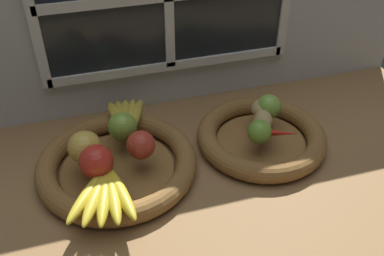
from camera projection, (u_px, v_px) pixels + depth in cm
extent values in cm
cube|color=olive|center=(201.00, 169.00, 103.84)|extent=(140.00, 90.00, 3.00)
cube|color=silver|center=(166.00, 6.00, 109.28)|extent=(140.00, 3.00, 55.00)
cube|color=white|center=(31.00, 11.00, 98.00)|extent=(2.40, 1.20, 40.40)
cube|color=white|center=(171.00, 65.00, 116.72)|extent=(64.00, 1.20, 2.40)
cylinder|color=brown|center=(118.00, 170.00, 100.81)|extent=(26.16, 26.16, 1.00)
torus|color=brown|center=(117.00, 164.00, 99.68)|extent=(36.66, 36.66, 4.75)
cylinder|color=brown|center=(260.00, 142.00, 108.93)|extent=(22.26, 22.26, 1.00)
torus|color=brown|center=(261.00, 136.00, 107.80)|extent=(31.90, 31.90, 4.75)
sphere|color=#7AA338|center=(122.00, 127.00, 101.33)|extent=(6.80, 6.80, 6.80)
sphere|color=red|center=(96.00, 161.00, 91.17)|extent=(7.32, 7.32, 7.32)
sphere|color=#B73828|center=(141.00, 145.00, 96.19)|extent=(6.49, 6.49, 6.49)
sphere|color=gold|center=(85.00, 147.00, 94.81)|extent=(7.41, 7.41, 7.41)
ellipsoid|color=gold|center=(89.00, 194.00, 86.90)|extent=(11.66, 15.30, 2.68)
ellipsoid|color=gold|center=(96.00, 195.00, 86.62)|extent=(9.06, 16.41, 2.68)
ellipsoid|color=gold|center=(104.00, 195.00, 86.60)|extent=(6.13, 16.90, 2.68)
ellipsoid|color=gold|center=(113.00, 194.00, 86.82)|extent=(2.96, 16.75, 2.68)
ellipsoid|color=gold|center=(121.00, 192.00, 87.29)|extent=(5.60, 16.92, 2.68)
sphere|color=brown|center=(108.00, 167.00, 93.24)|extent=(2.41, 2.41, 2.41)
ellipsoid|color=gold|center=(134.00, 118.00, 107.45)|extent=(8.88, 15.65, 2.79)
ellipsoid|color=gold|center=(130.00, 118.00, 107.50)|extent=(7.06, 16.00, 2.79)
ellipsoid|color=gold|center=(126.00, 118.00, 107.44)|extent=(5.11, 16.09, 2.79)
ellipsoid|color=gold|center=(122.00, 119.00, 107.27)|extent=(3.08, 15.90, 2.79)
ellipsoid|color=gold|center=(118.00, 119.00, 107.00)|extent=(4.55, 16.06, 2.79)
sphere|color=brown|center=(127.00, 138.00, 101.18)|extent=(2.51, 2.51, 2.51)
ellipsoid|color=tan|center=(263.00, 121.00, 104.98)|extent=(6.82, 7.93, 4.58)
ellipsoid|color=tan|center=(263.00, 108.00, 109.17)|extent=(8.76, 8.54, 4.67)
sphere|color=#6B9E33|center=(259.00, 132.00, 100.74)|extent=(5.67, 5.67, 5.67)
sphere|color=#7AAD3D|center=(269.00, 107.00, 108.54)|extent=(6.14, 6.14, 6.14)
cone|color=red|center=(277.00, 133.00, 103.10)|extent=(10.34, 5.56, 2.25)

